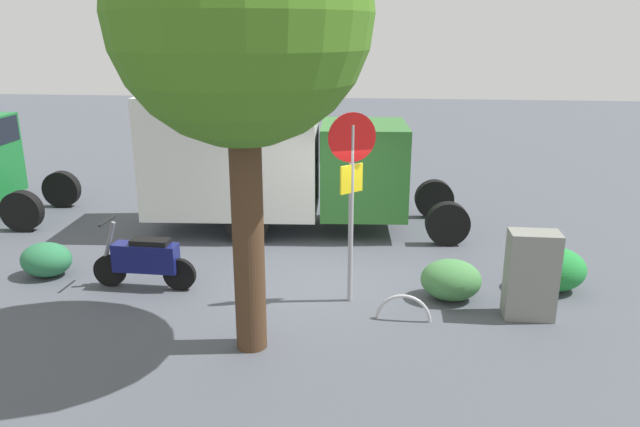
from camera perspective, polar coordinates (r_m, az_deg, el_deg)
name	(u,v)px	position (r m, az deg, el deg)	size (l,w,h in m)	color
ground_plane	(317,280)	(10.76, -0.25, -6.28)	(60.00, 60.00, 0.00)	#484C55
box_truck_near	(276,157)	(13.11, -4.15, 5.37)	(6.92, 2.63, 2.97)	black
motorcycle	(145,260)	(10.66, -16.21, -4.20)	(1.81, 0.55, 1.20)	black
stop_sign	(351,179)	(9.30, 3.00, 3.28)	(0.71, 0.33, 3.08)	#9E9EA3
street_tree	(240,17)	(7.61, -7.57, 17.94)	(3.22, 3.22, 6.06)	#47301E
utility_cabinet	(531,275)	(9.73, 19.34, -5.52)	(0.74, 0.45, 1.37)	gray
bike_rack_hoop	(403,320)	(9.44, 7.87, -9.94)	(0.85, 0.85, 0.05)	#B7B7BC
shrub_near_sign	(451,280)	(10.13, 12.28, -6.15)	(0.99, 0.81, 0.67)	#438044
shrub_mid_verge	(46,260)	(11.88, -24.48, -4.00)	(0.91, 0.74, 0.62)	#297045
shrub_by_tree	(553,269)	(10.97, 21.15, -4.90)	(1.10, 0.90, 0.75)	#218035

